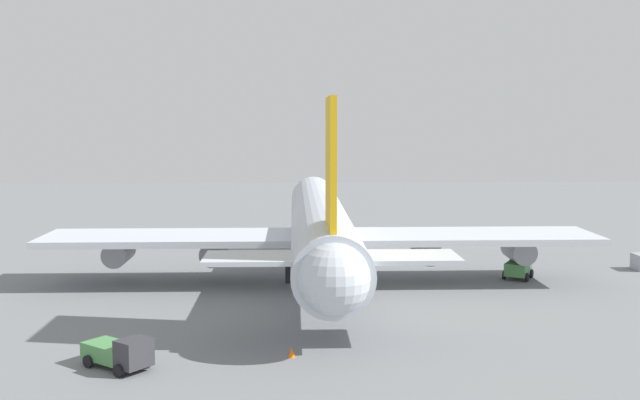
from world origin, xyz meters
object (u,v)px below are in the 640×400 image
at_px(maintenance_van, 120,352).
at_px(safety_cone_tail, 292,352).
at_px(cargo_airplane, 320,226).
at_px(safety_cone_nose, 326,235).
at_px(cargo_loader, 518,267).

bearing_deg(maintenance_van, safety_cone_tail, -80.34).
distance_m(cargo_airplane, safety_cone_nose, 29.20).
bearing_deg(cargo_airplane, maintenance_van, 153.34).
distance_m(cargo_airplane, maintenance_van, 34.09).
bearing_deg(safety_cone_nose, safety_cone_tail, 174.94).
bearing_deg(safety_cone_tail, cargo_airplane, -6.27).
bearing_deg(cargo_loader, cargo_airplane, 86.95).
xyz_separation_m(cargo_loader, safety_cone_nose, (29.79, 19.91, -0.84)).
bearing_deg(safety_cone_tail, safety_cone_nose, -5.06).
bearing_deg(cargo_loader, safety_cone_tail, 137.25).
height_order(cargo_airplane, cargo_loader, cargo_airplane).
relative_size(cargo_airplane, safety_cone_nose, 83.54).
distance_m(safety_cone_nose, safety_cone_tail, 56.98).
distance_m(cargo_loader, maintenance_van, 47.01).
bearing_deg(cargo_airplane, safety_cone_nose, -3.86).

